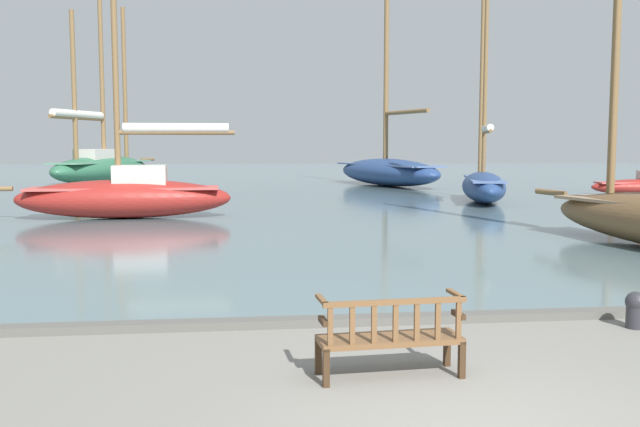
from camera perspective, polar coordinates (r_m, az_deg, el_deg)
harbor_water at (r=50.15m, az=-4.30°, el=2.69°), size 100.00×80.00×0.08m
quay_edge_kerb at (r=10.43m, az=5.16°, el=-8.44°), size 40.00×0.30×0.12m
park_bench at (r=8.03m, az=5.66°, el=-9.70°), size 1.63×0.63×0.92m
sailboat_outer_port at (r=46.97m, az=-17.07°, el=3.82°), size 6.17×12.33×13.77m
sailboat_mid_port at (r=31.57m, az=12.94°, el=2.44°), size 3.52×7.31×10.34m
sailboat_centre_channel at (r=24.88m, az=-15.24°, el=1.54°), size 8.40×2.19×8.94m
sailboat_nearest_starboard at (r=42.76m, az=5.43°, el=3.51°), size 6.03×10.76×12.68m
mooring_bollard at (r=11.02m, az=23.92°, el=-6.95°), size 0.29×0.29×0.52m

